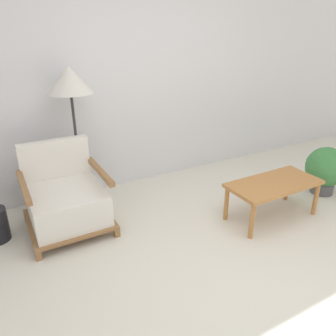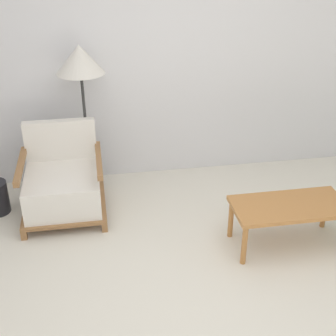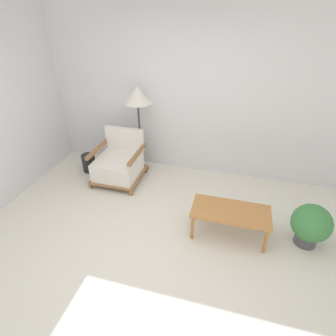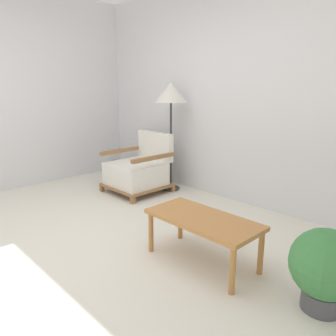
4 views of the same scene
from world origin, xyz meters
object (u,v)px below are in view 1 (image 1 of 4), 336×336
object	(u,v)px
floor_lamp	(70,85)
potted_plant	(326,169)
armchair	(66,200)
coffee_table	(274,187)

from	to	relation	value
floor_lamp	potted_plant	bearing A→B (deg)	-23.49
armchair	potted_plant	world-z (taller)	armchair
coffee_table	potted_plant	xyz separation A→B (m)	(0.93, 0.10, -0.04)
floor_lamp	coffee_table	size ratio (longest dim) A/B	1.57
armchair	potted_plant	size ratio (longest dim) A/B	1.44
potted_plant	floor_lamp	bearing A→B (deg)	156.51
armchair	coffee_table	size ratio (longest dim) A/B	0.85
armchair	potted_plant	bearing A→B (deg)	-14.46
armchair	floor_lamp	bearing A→B (deg)	57.38
armchair	coffee_table	xyz separation A→B (m)	(1.84, -0.81, 0.05)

